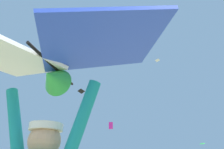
# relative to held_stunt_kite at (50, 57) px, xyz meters

# --- Properties ---
(held_stunt_kite) EXTENTS (2.00, 1.12, 0.42)m
(held_stunt_kite) POSITION_rel_held_stunt_kite_xyz_m (0.00, 0.00, 0.00)
(held_stunt_kite) COLOR black
(distant_kite_white_mid_left) EXTENTS (0.76, 0.76, 0.25)m
(distant_kite_white_mid_left) POSITION_rel_held_stunt_kite_xyz_m (2.92, 27.85, 14.94)
(distant_kite_white_mid_left) COLOR white
(distant_kite_magenta_far_center) EXTENTS (0.69, 0.74, 0.99)m
(distant_kite_magenta_far_center) POSITION_rel_held_stunt_kite_xyz_m (-4.65, 29.96, 5.72)
(distant_kite_magenta_far_center) COLOR #DB2393
(distant_kite_teal_low_left) EXTENTS (0.83, 0.75, 1.65)m
(distant_kite_teal_low_left) POSITION_rel_held_stunt_kite_xyz_m (-12.20, 30.02, 14.13)
(distant_kite_teal_low_left) COLOR #19B2AD
(distant_kite_green_high_left) EXTENTS (0.77, 0.73, 0.38)m
(distant_kite_green_high_left) POSITION_rel_held_stunt_kite_xyz_m (7.90, 30.37, 2.97)
(distant_kite_green_high_left) COLOR green
(distant_kite_black_high_right) EXTENTS (1.02, 0.98, 0.46)m
(distant_kite_black_high_right) POSITION_rel_held_stunt_kite_xyz_m (-9.27, 29.11, 11.14)
(distant_kite_black_high_right) COLOR black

